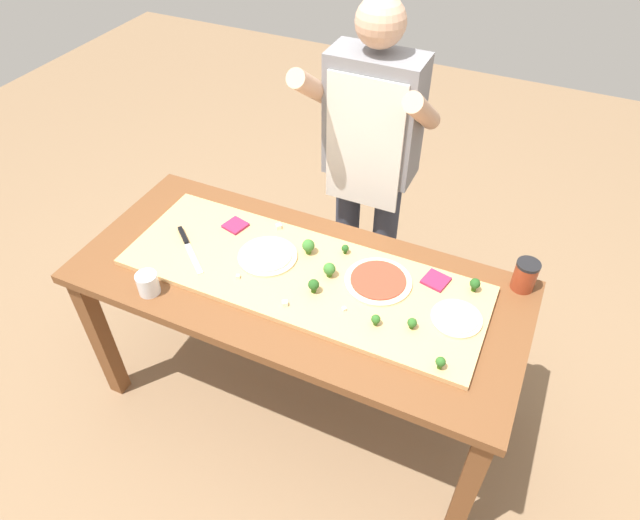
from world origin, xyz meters
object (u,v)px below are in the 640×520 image
at_px(broccoli_floret_back_mid, 308,246).
at_px(broccoli_floret_front_right, 345,249).
at_px(pizza_slice_near_left, 235,225).
at_px(flour_cup, 148,285).
at_px(prep_table, 298,297).
at_px(pizza_whole_tomato_red, 378,281).
at_px(sauce_jar, 525,275).
at_px(broccoli_floret_front_mid, 412,323).
at_px(broccoli_floret_center_left, 329,269).
at_px(cheese_crumble_c, 279,226).
at_px(broccoli_floret_back_right, 440,362).
at_px(cheese_crumble_b, 285,303).
at_px(broccoli_floret_back_left, 314,285).
at_px(cook_center, 371,153).
at_px(pizza_slice_center, 436,280).
at_px(broccoli_floret_center_right, 475,284).
at_px(chefs_knife, 187,243).
at_px(cheese_crumble_d, 238,277).
at_px(broccoli_floret_front_left, 376,319).
at_px(cheese_crumble_a, 344,309).
at_px(pizza_whole_cheese_artichoke, 268,256).
at_px(pizza_whole_white_garlic, 456,318).

bearing_deg(broccoli_floret_back_mid, broccoli_floret_front_right, 24.12).
bearing_deg(pizza_slice_near_left, flour_cup, -103.32).
bearing_deg(prep_table, pizza_whole_tomato_red, 17.67).
bearing_deg(sauce_jar, broccoli_floret_front_mid, -129.19).
distance_m(broccoli_floret_center_left, cheese_crumble_c, 0.36).
height_order(broccoli_floret_back_right, flour_cup, flour_cup).
bearing_deg(sauce_jar, pizza_slice_near_left, -172.02).
relative_size(broccoli_floret_front_mid, cheese_crumble_b, 2.29).
height_order(broccoli_floret_center_left, broccoli_floret_back_left, broccoli_floret_center_left).
relative_size(broccoli_floret_front_mid, broccoli_floret_center_left, 0.72).
height_order(pizza_whole_tomato_red, broccoli_floret_center_left, broccoli_floret_center_left).
bearing_deg(cook_center, pizza_slice_near_left, -128.76).
distance_m(broccoli_floret_back_left, sauce_jar, 0.80).
height_order(pizza_whole_tomato_red, flour_cup, flour_cup).
xyz_separation_m(broccoli_floret_front_right, cook_center, (-0.08, 0.47, 0.16)).
relative_size(pizza_slice_center, broccoli_floret_back_left, 1.54).
bearing_deg(flour_cup, sauce_jar, 25.73).
relative_size(broccoli_floret_front_right, broccoli_floret_center_right, 0.72).
bearing_deg(prep_table, chefs_knife, -176.92).
height_order(broccoli_floret_back_left, flour_cup, flour_cup).
height_order(broccoli_floret_center_right, broccoli_floret_back_left, broccoli_floret_back_left).
distance_m(prep_table, pizza_slice_near_left, 0.42).
bearing_deg(cook_center, broccoli_floret_back_mid, -95.80).
xyz_separation_m(pizza_whole_tomato_red, flour_cup, (-0.78, -0.39, 0.01)).
bearing_deg(chefs_knife, broccoli_floret_center_left, 7.15).
height_order(chefs_knife, pizza_whole_tomato_red, same).
xyz_separation_m(pizza_slice_near_left, cook_center, (0.41, 0.51, 0.17)).
height_order(broccoli_floret_center_left, cheese_crumble_d, broccoli_floret_center_left).
xyz_separation_m(pizza_slice_near_left, broccoli_floret_front_left, (0.74, -0.26, 0.02)).
relative_size(cheese_crumble_a, cheese_crumble_b, 0.69).
bearing_deg(cheese_crumble_b, broccoli_floret_center_right, 30.87).
relative_size(prep_table, broccoli_floret_center_right, 31.22).
relative_size(broccoli_floret_back_left, cheese_crumble_b, 3.01).
bearing_deg(prep_table, cheese_crumble_c, 131.29).
height_order(broccoli_floret_front_left, cheese_crumble_d, broccoli_floret_front_left).
distance_m(pizza_whole_cheese_artichoke, broccoli_floret_front_mid, 0.65).
bearing_deg(pizza_whole_tomato_red, broccoli_floret_front_left, -72.25).
bearing_deg(cheese_crumble_a, broccoli_floret_front_mid, 5.36).
bearing_deg(cheese_crumble_a, prep_table, 158.98).
distance_m(pizza_slice_center, broccoli_floret_back_mid, 0.52).
xyz_separation_m(broccoli_floret_back_left, cheese_crumble_b, (-0.07, -0.11, -0.03)).
bearing_deg(cheese_crumble_b, flour_cup, -164.95).
xyz_separation_m(prep_table, sauce_jar, (0.81, 0.32, 0.17)).
bearing_deg(broccoli_floret_center_left, broccoli_floret_front_left, -32.13).
height_order(pizza_whole_tomato_red, cook_center, cook_center).
height_order(pizza_whole_tomato_red, cheese_crumble_d, pizza_whole_tomato_red).
bearing_deg(broccoli_floret_front_left, broccoli_floret_back_right, -18.86).
relative_size(pizza_whole_white_garlic, broccoli_floret_back_left, 3.14).
distance_m(pizza_whole_cheese_artichoke, pizza_slice_center, 0.67).
height_order(broccoli_floret_front_right, sauce_jar, sauce_jar).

